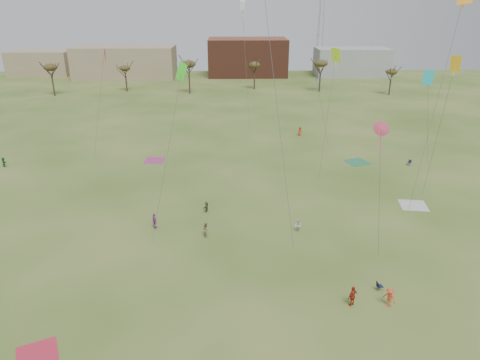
{
  "coord_description": "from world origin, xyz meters",
  "views": [
    {
      "loc": [
        -1.03,
        -32.33,
        23.73
      ],
      "look_at": [
        0.0,
        12.0,
        5.5
      ],
      "focal_mm": 32.8,
      "sensor_mm": 36.0,
      "label": 1
    }
  ],
  "objects_px": {
    "spectator_fore_a": "(353,296)",
    "radio_tower": "(321,15)",
    "camp_chair_center": "(379,288)",
    "camp_chair_right": "(409,164)"
  },
  "relations": [
    {
      "from": "camp_chair_right",
      "to": "radio_tower",
      "type": "height_order",
      "value": "radio_tower"
    },
    {
      "from": "camp_chair_center",
      "to": "camp_chair_right",
      "type": "relative_size",
      "value": 1.0
    },
    {
      "from": "camp_chair_center",
      "to": "spectator_fore_a",
      "type": "bearing_deg",
      "value": 113.68
    },
    {
      "from": "spectator_fore_a",
      "to": "radio_tower",
      "type": "distance_m",
      "value": 130.52
    },
    {
      "from": "radio_tower",
      "to": "camp_chair_center",
      "type": "bearing_deg",
      "value": -98.15
    },
    {
      "from": "camp_chair_right",
      "to": "radio_tower",
      "type": "bearing_deg",
      "value": 142.17
    },
    {
      "from": "spectator_fore_a",
      "to": "camp_chair_right",
      "type": "height_order",
      "value": "spectator_fore_a"
    },
    {
      "from": "camp_chair_right",
      "to": "radio_tower",
      "type": "xyz_separation_m",
      "value": [
        3.34,
        94.21,
        18.95
      ]
    },
    {
      "from": "spectator_fore_a",
      "to": "camp_chair_right",
      "type": "distance_m",
      "value": 37.69
    },
    {
      "from": "spectator_fore_a",
      "to": "radio_tower",
      "type": "bearing_deg",
      "value": -135.58
    }
  ]
}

